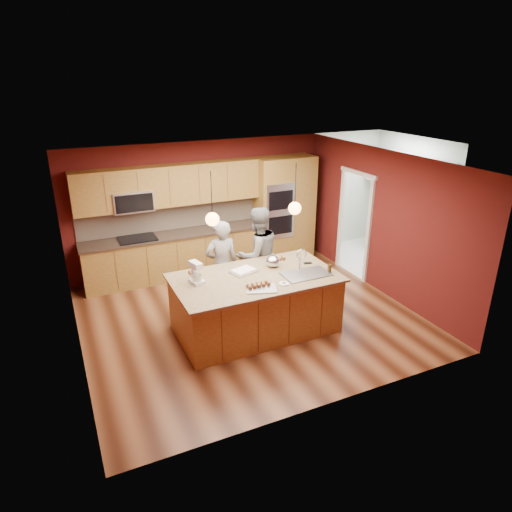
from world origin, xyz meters
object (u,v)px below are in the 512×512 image
person_left (222,265)px  person_right (257,255)px  stand_mixer (196,274)px  island (256,303)px  mixing_bowl (273,261)px

person_left → person_right: person_right is taller
person_left → stand_mixer: bearing=51.4°
island → person_left: (-0.21, 0.98, 0.32)m
person_right → stand_mixer: size_ratio=5.19×
person_right → person_left: bearing=-8.1°
person_left → person_right: size_ratio=0.92×
island → stand_mixer: size_ratio=7.60×
stand_mixer → mixing_bowl: 1.35m
stand_mixer → person_right: bearing=16.1°
person_left → stand_mixer: 1.11m
island → person_right: 1.17m
island → mixing_bowl: bearing=30.7°
island → person_left: size_ratio=1.60×
mixing_bowl → stand_mixer: bearing=-177.1°
person_left → mixing_bowl: (0.63, -0.73, 0.24)m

